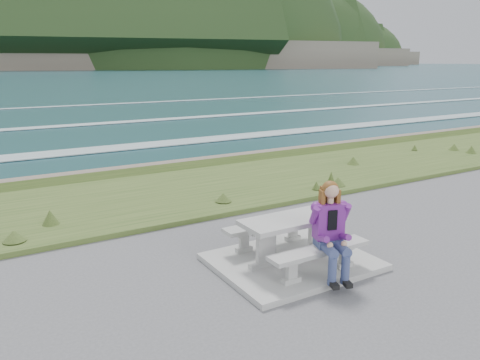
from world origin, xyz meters
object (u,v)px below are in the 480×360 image
object	(u,v)px
bench_seaward	(269,227)
picnic_table	(293,227)
bench_landward	(319,254)
seated_woman	(332,243)

from	to	relation	value
bench_seaward	picnic_table	bearing A→B (deg)	-90.00
bench_landward	picnic_table	bearing A→B (deg)	90.00
picnic_table	bench_seaward	size ratio (longest dim) A/B	1.00
bench_seaward	seated_woman	xyz separation A→B (m)	(0.13, -1.54, 0.20)
bench_seaward	bench_landward	bearing A→B (deg)	-90.00
picnic_table	bench_seaward	world-z (taller)	picnic_table
picnic_table	seated_woman	distance (m)	0.85
bench_seaward	seated_woman	size ratio (longest dim) A/B	1.20
picnic_table	bench_landward	bearing A→B (deg)	-90.00
bench_landward	seated_woman	bearing A→B (deg)	-47.13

